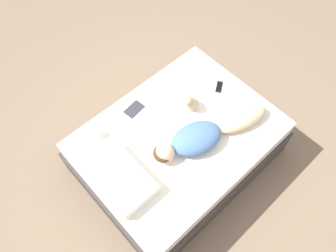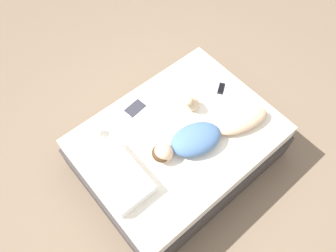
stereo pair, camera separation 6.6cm
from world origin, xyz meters
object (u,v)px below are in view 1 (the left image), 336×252
at_px(person, 206,134).
at_px(cell_phone, 219,87).
at_px(coffee_mug, 96,134).
at_px(open_magazine, 141,115).

height_order(person, cell_phone, person).
bearing_deg(person, coffee_mug, 61.42).
relative_size(open_magazine, cell_phone, 2.72).
relative_size(open_magazine, coffee_mug, 4.11).
height_order(person, open_magazine, person).
relative_size(coffee_mug, cell_phone, 0.66).
distance_m(person, open_magazine, 0.71).
height_order(open_magazine, coffee_mug, coffee_mug).
relative_size(person, cell_phone, 7.69).
bearing_deg(open_magazine, cell_phone, -116.19).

